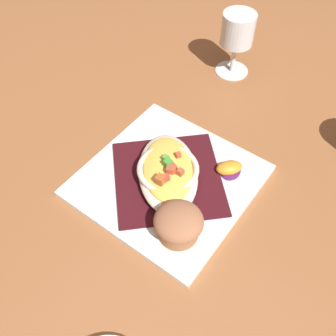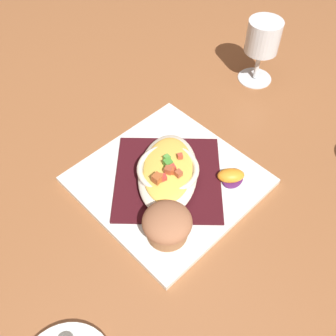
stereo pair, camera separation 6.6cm
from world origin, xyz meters
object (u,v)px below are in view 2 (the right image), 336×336
Objects in this scene: muffin at (167,224)px; stemmed_glass at (263,41)px; orange_garnish at (231,176)px; square_plate at (168,180)px; gratin_dish at (168,171)px.

stemmed_glass is at bearing 23.71° from muffin.
orange_garnish is 0.43× the size of stemmed_glass.
stemmed_glass is (0.41, 0.18, 0.06)m from muffin.
muffin is (-0.07, -0.08, 0.03)m from square_plate.
orange_garnish is 0.32m from stemmed_glass.
stemmed_glass reaches higher than square_plate.
gratin_dish is 0.11m from orange_garnish.
gratin_dish reaches higher than square_plate.
muffin is 0.55× the size of stemmed_glass.
square_plate is at bearing 41.62° from gratin_dish.
gratin_dish is at bearing 49.11° from muffin.
square_plate is at bearing 139.13° from orange_garnish.
orange_garnish is (0.08, -0.07, 0.01)m from square_plate.
square_plate is 0.12m from muffin.
gratin_dish is at bearing 139.25° from orange_garnish.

